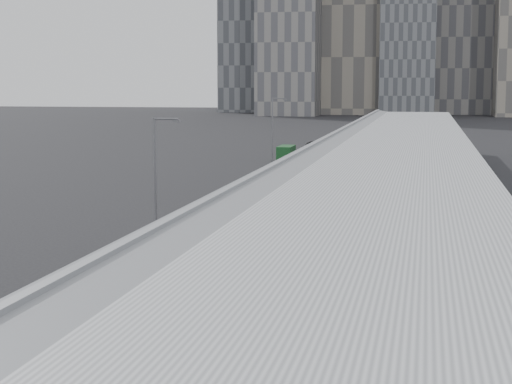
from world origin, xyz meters
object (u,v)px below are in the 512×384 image
(suv, at_px, (315,146))
(bus_7, at_px, (332,155))
(bus_1, at_px, (133,298))
(street_lamp_near, at_px, (158,170))
(bus_2, at_px, (189,255))
(bus_3, at_px, (251,219))
(street_lamp_far, at_px, (274,129))
(bus_8, at_px, (342,148))
(bus_6, at_px, (319,164))
(bus_4, at_px, (272,195))
(shipping_container, at_px, (286,154))
(bus_5, at_px, (298,176))

(suv, bearing_deg, bus_7, -93.48)
(bus_1, relative_size, street_lamp_near, 1.50)
(bus_2, distance_m, bus_3, 13.84)
(street_lamp_far, bearing_deg, suv, 88.36)
(bus_8, xyz_separation_m, suv, (-6.10, 14.98, -0.80))
(bus_8, bearing_deg, bus_3, -95.59)
(bus_6, bearing_deg, bus_2, -87.70)
(bus_4, xyz_separation_m, street_lamp_far, (-6.36, 36.38, 4.09))
(bus_6, distance_m, street_lamp_near, 45.85)
(suv, bearing_deg, street_lamp_near, -105.96)
(bus_2, height_order, bus_3, bus_3)
(bus_6, height_order, street_lamp_near, street_lamp_near)
(bus_6, relative_size, street_lamp_near, 1.47)
(bus_6, xyz_separation_m, shipping_container, (-7.72, 21.76, -0.49))
(bus_1, xyz_separation_m, bus_7, (0.21, 83.73, -0.04))
(bus_5, distance_m, street_lamp_near, 31.81)
(bus_4, bearing_deg, bus_8, 92.19)
(bus_8, xyz_separation_m, street_lamp_near, (-6.52, -73.25, 3.64))
(bus_7, bearing_deg, street_lamp_far, -134.73)
(bus_1, bearing_deg, bus_3, 90.73)
(bus_3, bearing_deg, suv, 93.52)
(bus_2, height_order, bus_5, bus_5)
(bus_5, bearing_deg, bus_4, -87.07)
(street_lamp_near, height_order, street_lamp_far, street_lamp_far)
(bus_1, bearing_deg, bus_5, 92.26)
(bus_3, bearing_deg, shipping_container, 96.33)
(street_lamp_near, xyz_separation_m, shipping_container, (-1.28, 67.02, -4.11))
(bus_3, relative_size, suv, 2.16)
(bus_5, xyz_separation_m, suv, (-5.50, 57.19, -0.82))
(bus_8, bearing_deg, bus_5, -96.58)
(bus_4, distance_m, bus_6, 29.19)
(shipping_container, height_order, suv, shipping_container)
(bus_2, bearing_deg, bus_4, 95.41)
(bus_2, xyz_separation_m, bus_8, (0.70, 85.48, 0.10))
(bus_1, distance_m, bus_6, 68.48)
(bus_4, distance_m, suv, 72.35)
(suv, bearing_deg, bus_3, -101.52)
(bus_3, bearing_deg, bus_6, 89.73)
(bus_6, distance_m, shipping_container, 23.10)
(bus_4, height_order, bus_6, bus_6)
(bus_7, height_order, street_lamp_far, street_lamp_far)
(bus_1, distance_m, bus_2, 11.00)
(bus_5, relative_size, bus_6, 1.00)
(street_lamp_far, bearing_deg, bus_3, -81.79)
(bus_7, relative_size, street_lamp_near, 1.47)
(street_lamp_near, xyz_separation_m, suv, (0.41, 88.23, -4.44))
(bus_2, relative_size, bus_5, 0.93)
(bus_1, relative_size, bus_4, 1.12)
(bus_8, distance_m, shipping_container, 9.99)
(bus_2, bearing_deg, bus_1, -82.74)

